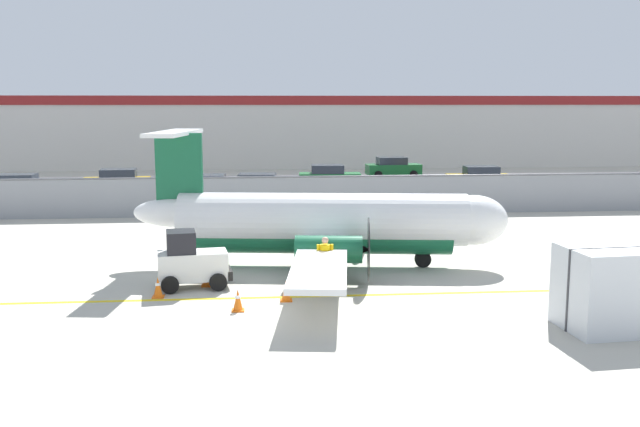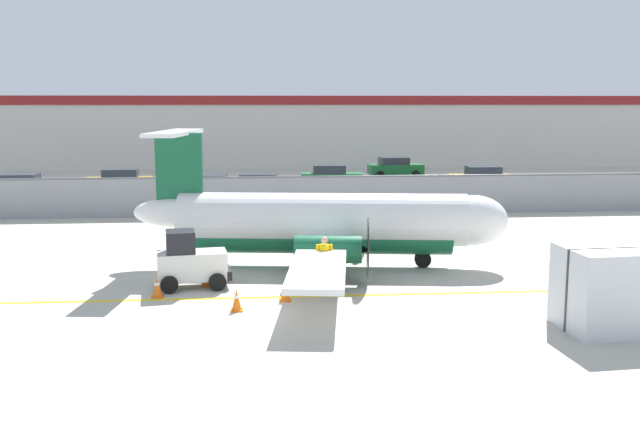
% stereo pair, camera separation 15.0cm
% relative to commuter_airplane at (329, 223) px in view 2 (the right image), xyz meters
% --- Properties ---
extents(ground_plane, '(140.00, 140.00, 0.01)m').
position_rel_commuter_airplane_xyz_m(ground_plane, '(-1.30, -4.03, -1.60)').
color(ground_plane, '#B7B2A3').
extents(perimeter_fence, '(98.00, 0.10, 2.10)m').
position_rel_commuter_airplane_xyz_m(perimeter_fence, '(-1.30, 11.97, -0.49)').
color(perimeter_fence, gray).
rests_on(perimeter_fence, ground).
extents(parking_lot_strip, '(98.00, 17.00, 0.12)m').
position_rel_commuter_airplane_xyz_m(parking_lot_strip, '(-1.30, 23.47, -1.54)').
color(parking_lot_strip, '#38383A').
rests_on(parking_lot_strip, ground).
extents(background_building, '(91.00, 8.10, 6.50)m').
position_rel_commuter_airplane_xyz_m(background_building, '(-1.30, 41.96, 1.66)').
color(background_building, beige).
rests_on(background_building, ground).
extents(commuter_airplane, '(13.64, 16.07, 4.92)m').
position_rel_commuter_airplane_xyz_m(commuter_airplane, '(0.00, 0.00, 0.00)').
color(commuter_airplane, white).
rests_on(commuter_airplane, ground).
extents(baggage_tug, '(2.46, 1.66, 1.88)m').
position_rel_commuter_airplane_xyz_m(baggage_tug, '(-4.74, -2.62, -0.75)').
color(baggage_tug, silver).
rests_on(baggage_tug, ground).
extents(ground_crew_worker, '(0.54, 0.36, 1.70)m').
position_rel_commuter_airplane_xyz_m(ground_crew_worker, '(-0.44, -3.14, -0.65)').
color(ground_crew_worker, '#191E4C').
rests_on(ground_crew_worker, ground).
extents(cargo_container, '(2.56, 2.19, 2.20)m').
position_rel_commuter_airplane_xyz_m(cargo_container, '(6.63, -7.91, -0.50)').
color(cargo_container, silver).
rests_on(cargo_container, ground).
extents(traffic_cone_near_left, '(0.36, 0.36, 0.64)m').
position_rel_commuter_airplane_xyz_m(traffic_cone_near_left, '(-5.66, -3.71, -1.29)').
color(traffic_cone_near_left, orange).
rests_on(traffic_cone_near_left, ground).
extents(traffic_cone_near_right, '(0.36, 0.36, 0.64)m').
position_rel_commuter_airplane_xyz_m(traffic_cone_near_right, '(-3.18, -5.37, -1.29)').
color(traffic_cone_near_right, orange).
rests_on(traffic_cone_near_right, ground).
extents(traffic_cone_far_left, '(0.36, 0.36, 0.64)m').
position_rel_commuter_airplane_xyz_m(traffic_cone_far_left, '(-4.25, -2.47, -1.29)').
color(traffic_cone_far_left, orange).
rests_on(traffic_cone_far_left, ground).
extents(traffic_cone_far_right, '(0.36, 0.36, 0.64)m').
position_rel_commuter_airplane_xyz_m(traffic_cone_far_right, '(-1.75, -4.44, -1.29)').
color(traffic_cone_far_right, orange).
rests_on(traffic_cone_far_right, ground).
extents(parked_car_0, '(4.24, 2.09, 1.58)m').
position_rel_commuter_airplane_xyz_m(parked_car_0, '(-16.77, 18.36, -0.71)').
color(parked_car_0, gray).
rests_on(parked_car_0, parking_lot_strip).
extents(parked_car_1, '(4.30, 2.21, 1.58)m').
position_rel_commuter_airplane_xyz_m(parked_car_1, '(-11.56, 21.20, -0.71)').
color(parked_car_1, '#B28C19').
rests_on(parked_car_1, parking_lot_strip).
extents(parked_car_2, '(4.29, 2.18, 1.58)m').
position_rel_commuter_airplane_xyz_m(parked_car_2, '(-5.46, 17.01, -0.71)').
color(parked_car_2, '#B28C19').
rests_on(parked_car_2, parking_lot_strip).
extents(parked_car_3, '(4.34, 2.30, 1.58)m').
position_rel_commuter_airplane_xyz_m(parked_car_3, '(-2.45, 17.32, -0.71)').
color(parked_car_3, gray).
rests_on(parked_car_3, parking_lot_strip).
extents(parked_car_4, '(4.29, 2.20, 1.58)m').
position_rel_commuter_airplane_xyz_m(parked_car_4, '(2.36, 22.98, -0.71)').
color(parked_car_4, '#19662D').
rests_on(parked_car_4, parking_lot_strip).
extents(parked_car_5, '(4.29, 2.19, 1.58)m').
position_rel_commuter_airplane_xyz_m(parked_car_5, '(8.04, 29.52, -0.71)').
color(parked_car_5, '#19662D').
rests_on(parked_car_5, parking_lot_strip).
extents(parked_car_6, '(4.30, 2.21, 1.58)m').
position_rel_commuter_airplane_xyz_m(parked_car_6, '(12.29, 21.09, -0.71)').
color(parked_car_6, '#B28C19').
rests_on(parked_car_6, parking_lot_strip).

